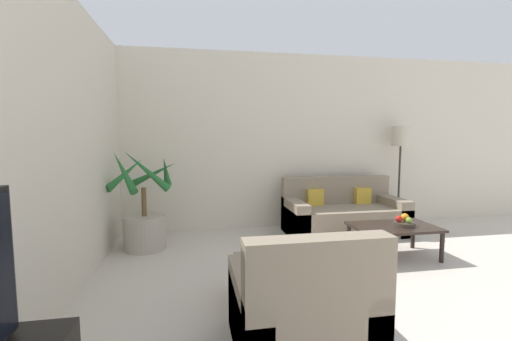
{
  "coord_description": "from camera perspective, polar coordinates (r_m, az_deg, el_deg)",
  "views": [
    {
      "loc": [
        -2.14,
        1.5,
        1.42
      ],
      "look_at": [
        -1.36,
        5.72,
        1.0
      ],
      "focal_mm": 24.0,
      "sensor_mm": 36.0,
      "label": 1
    }
  ],
  "objects": [
    {
      "name": "potted_palm",
      "position": [
        4.6,
        -18.08,
        -7.64
      ],
      "size": [
        0.89,
        0.87,
        1.29
      ],
      "color": "#ADA393",
      "rests_on": "ground_plane"
    },
    {
      "name": "ottoman",
      "position": [
        3.16,
        2.98,
        -17.51
      ],
      "size": [
        0.66,
        0.48,
        0.36
      ],
      "color": "gray",
      "rests_on": "ground_plane"
    },
    {
      "name": "armchair",
      "position": [
        2.42,
        7.42,
        -22.46
      ],
      "size": [
        0.84,
        0.86,
        0.88
      ],
      "color": "gray",
      "rests_on": "ground_plane"
    },
    {
      "name": "orange_fruit",
      "position": [
        4.46,
        23.56,
        -7.13
      ],
      "size": [
        0.09,
        0.09,
        0.09
      ],
      "color": "orange",
      "rests_on": "fruit_bowl"
    },
    {
      "name": "coffee_table",
      "position": [
        4.4,
        21.98,
        -9.11
      ],
      "size": [
        0.97,
        0.61,
        0.38
      ],
      "color": "black",
      "rests_on": "ground_plane"
    },
    {
      "name": "apple_green",
      "position": [
        4.37,
        24.14,
        -7.56
      ],
      "size": [
        0.07,
        0.07,
        0.07
      ],
      "color": "olive",
      "rests_on": "fruit_bowl"
    },
    {
      "name": "floor_lamp",
      "position": [
        5.91,
        22.96,
        4.25
      ],
      "size": [
        0.28,
        0.28,
        1.6
      ],
      "color": "#2D2823",
      "rests_on": "ground_plane"
    },
    {
      "name": "wall_back",
      "position": [
        5.65,
        11.82,
        4.77
      ],
      "size": [
        7.97,
        0.06,
        2.7
      ],
      "color": "beige",
      "rests_on": "ground_plane"
    },
    {
      "name": "apple_red",
      "position": [
        4.38,
        22.71,
        -7.43
      ],
      "size": [
        0.08,
        0.08,
        0.08
      ],
      "color": "red",
      "rests_on": "fruit_bowl"
    },
    {
      "name": "fruit_bowl",
      "position": [
        4.41,
        23.44,
        -8.18
      ],
      "size": [
        0.24,
        0.24,
        0.05
      ],
      "color": "#42382D",
      "rests_on": "coffee_table"
    },
    {
      "name": "sofa_loveseat",
      "position": [
        5.27,
        14.31,
        -7.18
      ],
      "size": [
        1.71,
        0.82,
        0.81
      ],
      "color": "gray",
      "rests_on": "ground_plane"
    }
  ]
}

